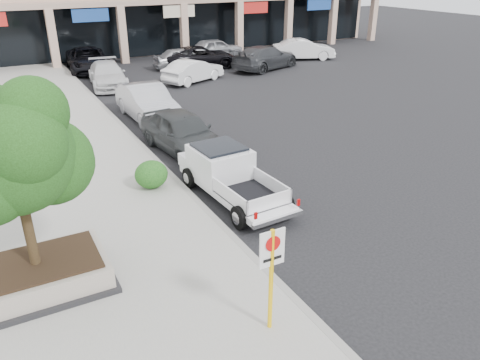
{
  "coord_description": "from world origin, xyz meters",
  "views": [
    {
      "loc": [
        -6.6,
        -9.34,
        6.92
      ],
      "look_at": [
        -0.74,
        1.5,
        1.23
      ],
      "focal_mm": 35.0,
      "sensor_mm": 36.0,
      "label": 1
    }
  ],
  "objects_px": {
    "lot_car_c": "(265,57)",
    "lot_car_b": "(193,71)",
    "no_parking_sign": "(272,267)",
    "curb_car_d": "(88,59)",
    "lot_car_d": "(201,57)",
    "lot_car_e": "(215,48)",
    "curb_car_a": "(183,132)",
    "curb_car_c": "(107,75)",
    "planter": "(39,275)",
    "pickup_truck": "(234,177)",
    "lot_car_f": "(304,49)",
    "lot_car_a": "(184,58)",
    "curb_car_b": "(147,102)",
    "planter_tree": "(19,152)"
  },
  "relations": [
    {
      "from": "lot_car_c",
      "to": "lot_car_e",
      "type": "relative_size",
      "value": 1.24
    },
    {
      "from": "lot_car_e",
      "to": "lot_car_f",
      "type": "relative_size",
      "value": 0.96
    },
    {
      "from": "planter",
      "to": "lot_car_b",
      "type": "distance_m",
      "value": 21.46
    },
    {
      "from": "curb_car_b",
      "to": "lot_car_d",
      "type": "distance_m",
      "value": 12.82
    },
    {
      "from": "curb_car_a",
      "to": "lot_car_f",
      "type": "distance_m",
      "value": 21.54
    },
    {
      "from": "no_parking_sign",
      "to": "lot_car_a",
      "type": "xyz_separation_m",
      "value": [
        8.73,
        26.01,
        -0.88
      ]
    },
    {
      "from": "lot_car_c",
      "to": "pickup_truck",
      "type": "bearing_deg",
      "value": 125.08
    },
    {
      "from": "no_parking_sign",
      "to": "lot_car_b",
      "type": "distance_m",
      "value": 23.01
    },
    {
      "from": "lot_car_a",
      "to": "lot_car_b",
      "type": "relative_size",
      "value": 1.01
    },
    {
      "from": "curb_car_a",
      "to": "lot_car_e",
      "type": "relative_size",
      "value": 1.04
    },
    {
      "from": "curb_car_b",
      "to": "planter_tree",
      "type": "bearing_deg",
      "value": -119.94
    },
    {
      "from": "lot_car_e",
      "to": "lot_car_f",
      "type": "distance_m",
      "value": 7.07
    },
    {
      "from": "curb_car_b",
      "to": "planter",
      "type": "bearing_deg",
      "value": -120.13
    },
    {
      "from": "planter_tree",
      "to": "lot_car_a",
      "type": "xyz_separation_m",
      "value": [
        12.56,
        22.23,
        -2.66
      ]
    },
    {
      "from": "curb_car_d",
      "to": "lot_car_b",
      "type": "height_order",
      "value": "curb_car_d"
    },
    {
      "from": "curb_car_d",
      "to": "lot_car_f",
      "type": "xyz_separation_m",
      "value": [
        16.06,
        -3.63,
        -0.02
      ]
    },
    {
      "from": "lot_car_c",
      "to": "lot_car_d",
      "type": "relative_size",
      "value": 1.05
    },
    {
      "from": "curb_car_b",
      "to": "lot_car_f",
      "type": "xyz_separation_m",
      "value": [
        15.98,
        9.4,
        -0.04
      ]
    },
    {
      "from": "curb_car_c",
      "to": "lot_car_e",
      "type": "height_order",
      "value": "lot_car_e"
    },
    {
      "from": "pickup_truck",
      "to": "lot_car_e",
      "type": "bearing_deg",
      "value": 62.2
    },
    {
      "from": "curb_car_d",
      "to": "lot_car_c",
      "type": "relative_size",
      "value": 1.01
    },
    {
      "from": "curb_car_a",
      "to": "lot_car_c",
      "type": "height_order",
      "value": "lot_car_c"
    },
    {
      "from": "no_parking_sign",
      "to": "lot_car_a",
      "type": "relative_size",
      "value": 0.52
    },
    {
      "from": "curb_car_b",
      "to": "lot_car_d",
      "type": "bearing_deg",
      "value": 52.93
    },
    {
      "from": "lot_car_c",
      "to": "lot_car_b",
      "type": "bearing_deg",
      "value": 80.71
    },
    {
      "from": "lot_car_e",
      "to": "curb_car_d",
      "type": "bearing_deg",
      "value": 84.01
    },
    {
      "from": "lot_car_d",
      "to": "lot_car_c",
      "type": "bearing_deg",
      "value": -114.64
    },
    {
      "from": "lot_car_a",
      "to": "no_parking_sign",
      "type": "bearing_deg",
      "value": 163.07
    },
    {
      "from": "lot_car_b",
      "to": "lot_car_f",
      "type": "relative_size",
      "value": 0.91
    },
    {
      "from": "planter_tree",
      "to": "curb_car_a",
      "type": "bearing_deg",
      "value": 47.22
    },
    {
      "from": "lot_car_c",
      "to": "planter",
      "type": "bearing_deg",
      "value": 116.49
    },
    {
      "from": "lot_car_c",
      "to": "lot_car_d",
      "type": "bearing_deg",
      "value": 32.73
    },
    {
      "from": "no_parking_sign",
      "to": "curb_car_b",
      "type": "bearing_deg",
      "value": 80.76
    },
    {
      "from": "pickup_truck",
      "to": "lot_car_a",
      "type": "xyz_separation_m",
      "value": [
        6.56,
        20.3,
        -0.03
      ]
    },
    {
      "from": "pickup_truck",
      "to": "lot_car_a",
      "type": "distance_m",
      "value": 21.34
    },
    {
      "from": "lot_car_b",
      "to": "lot_car_c",
      "type": "xyz_separation_m",
      "value": [
        6.17,
        1.27,
        0.11
      ]
    },
    {
      "from": "curb_car_d",
      "to": "lot_car_f",
      "type": "height_order",
      "value": "curb_car_d"
    },
    {
      "from": "curb_car_d",
      "to": "lot_car_d",
      "type": "height_order",
      "value": "curb_car_d"
    },
    {
      "from": "lot_car_c",
      "to": "lot_car_e",
      "type": "bearing_deg",
      "value": -8.14
    },
    {
      "from": "curb_car_d",
      "to": "lot_car_b",
      "type": "distance_m",
      "value": 8.49
    },
    {
      "from": "pickup_truck",
      "to": "no_parking_sign",
      "type": "bearing_deg",
      "value": -114.28
    },
    {
      "from": "lot_car_d",
      "to": "lot_car_f",
      "type": "bearing_deg",
      "value": -85.03
    },
    {
      "from": "no_parking_sign",
      "to": "pickup_truck",
      "type": "bearing_deg",
      "value": 69.16
    },
    {
      "from": "no_parking_sign",
      "to": "curb_car_d",
      "type": "bearing_deg",
      "value": 85.14
    },
    {
      "from": "lot_car_d",
      "to": "no_parking_sign",
      "type": "bearing_deg",
      "value": 170.49
    },
    {
      "from": "pickup_truck",
      "to": "lot_car_b",
      "type": "height_order",
      "value": "pickup_truck"
    },
    {
      "from": "curb_car_d",
      "to": "curb_car_c",
      "type": "bearing_deg",
      "value": -84.01
    },
    {
      "from": "curb_car_c",
      "to": "lot_car_b",
      "type": "xyz_separation_m",
      "value": [
        5.17,
        -1.34,
        -0.01
      ]
    },
    {
      "from": "pickup_truck",
      "to": "curb_car_d",
      "type": "height_order",
      "value": "curb_car_d"
    },
    {
      "from": "lot_car_a",
      "to": "planter",
      "type": "bearing_deg",
      "value": 152.08
    }
  ]
}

